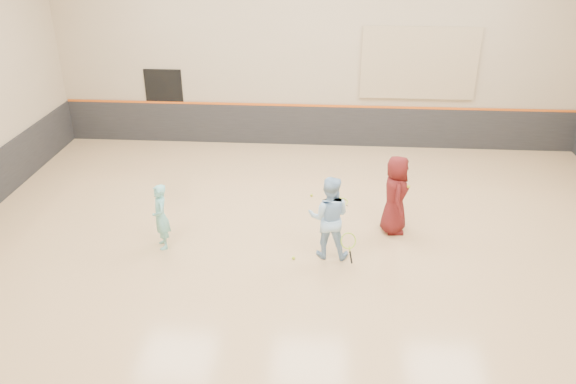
# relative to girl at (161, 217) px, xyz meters

# --- Properties ---
(room) EXTENTS (15.04, 12.04, 6.22)m
(room) POSITION_rel_girl_xyz_m (3.02, 0.01, 0.11)
(room) COLOR tan
(room) RESTS_ON ground
(wainscot_back) EXTENTS (14.90, 0.04, 1.20)m
(wainscot_back) POSITION_rel_girl_xyz_m (3.02, 5.98, -0.10)
(wainscot_back) COLOR #232326
(wainscot_back) RESTS_ON floor
(accent_stripe) EXTENTS (14.90, 0.03, 0.06)m
(accent_stripe) POSITION_rel_girl_xyz_m (3.02, 5.97, 0.52)
(accent_stripe) COLOR #D85914
(accent_stripe) RESTS_ON wall_back
(acoustic_panel) EXTENTS (3.20, 0.08, 2.00)m
(acoustic_panel) POSITION_rel_girl_xyz_m (5.82, 5.96, 1.80)
(acoustic_panel) COLOR tan
(acoustic_panel) RESTS_ON wall_back
(doorway) EXTENTS (1.10, 0.05, 2.20)m
(doorway) POSITION_rel_girl_xyz_m (-1.48, 5.99, 0.40)
(doorway) COLOR black
(doorway) RESTS_ON floor
(girl) EXTENTS (0.52, 0.60, 1.40)m
(girl) POSITION_rel_girl_xyz_m (0.00, 0.00, 0.00)
(girl) COLOR #76CDCB
(girl) RESTS_ON floor
(instructor) EXTENTS (0.89, 0.72, 1.73)m
(instructor) POSITION_rel_girl_xyz_m (3.40, -0.09, 0.17)
(instructor) COLOR #99C4ED
(instructor) RESTS_ON floor
(young_man) EXTENTS (0.58, 0.87, 1.74)m
(young_man) POSITION_rel_girl_xyz_m (4.81, 1.00, 0.17)
(young_man) COLOR #591516
(young_man) RESTS_ON floor
(held_racket) EXTENTS (0.36, 0.36, 0.68)m
(held_racket) POSITION_rel_girl_xyz_m (3.79, -0.39, -0.17)
(held_racket) COLOR #A3D32E
(held_racket) RESTS_ON instructor
(spare_racket) EXTENTS (0.73, 0.73, 0.12)m
(spare_racket) POSITION_rel_girl_xyz_m (3.72, 2.28, -0.64)
(spare_racket) COLOR #9CC72B
(spare_racket) RESTS_ON floor
(ball_under_racket) EXTENTS (0.07, 0.07, 0.07)m
(ball_under_racket) POSITION_rel_girl_xyz_m (2.72, -0.31, -0.67)
(ball_under_racket) COLOR #C4E334
(ball_under_racket) RESTS_ON floor
(ball_in_hand) EXTENTS (0.07, 0.07, 0.07)m
(ball_in_hand) POSITION_rel_girl_xyz_m (5.03, 0.79, 0.47)
(ball_in_hand) COLOR yellow
(ball_in_hand) RESTS_ON young_man
(ball_beside_spare) EXTENTS (0.07, 0.07, 0.07)m
(ball_beside_spare) POSITION_rel_girl_xyz_m (2.99, 2.51, -0.67)
(ball_beside_spare) COLOR #CEE234
(ball_beside_spare) RESTS_ON floor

